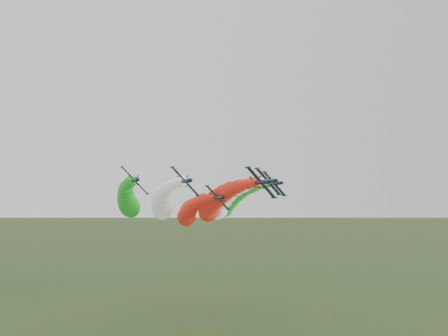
# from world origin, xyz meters

# --- Properties ---
(jet_lead) EXTENTS (14.52, 69.94, 14.92)m
(jet_lead) POSITION_xyz_m (4.75, 31.93, 40.07)
(jet_lead) COLOR #111934
(jet_lead) RESTS_ON ground
(jet_inner_left) EXTENTS (14.64, 70.05, 15.04)m
(jet_inner_left) POSITION_xyz_m (-8.84, 44.04, 40.53)
(jet_inner_left) COLOR #111934
(jet_inner_left) RESTS_ON ground
(jet_inner_right) EXTENTS (15.30, 70.71, 15.70)m
(jet_inner_right) POSITION_xyz_m (13.29, 47.57, 40.56)
(jet_inner_right) COLOR #111934
(jet_inner_right) RESTS_ON ground
(jet_outer_left) EXTENTS (14.55, 69.96, 14.95)m
(jet_outer_left) POSITION_xyz_m (-18.73, 54.37, 40.86)
(jet_outer_left) COLOR #111934
(jet_outer_left) RESTS_ON ground
(jet_outer_right) EXTENTS (14.56, 69.97, 14.96)m
(jet_outer_right) POSITION_xyz_m (19.30, 54.70, 40.83)
(jet_outer_right) COLOR #111934
(jet_outer_right) RESTS_ON ground
(jet_trail) EXTENTS (14.50, 69.91, 14.90)m
(jet_trail) POSITION_xyz_m (4.20, 58.95, 36.87)
(jet_trail) COLOR #111934
(jet_trail) RESTS_ON ground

